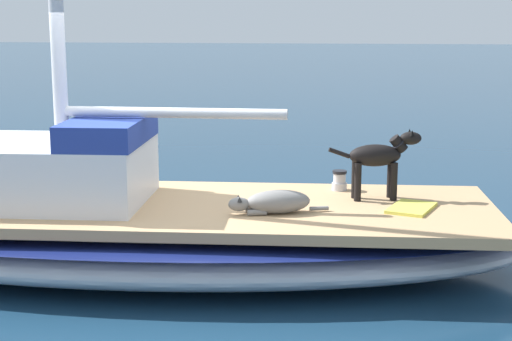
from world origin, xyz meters
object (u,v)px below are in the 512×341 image
at_px(dog_grey, 274,202).
at_px(deck_winch, 339,181).
at_px(deck_towel, 411,208).
at_px(sailboat_main, 156,235).
at_px(dog_black, 380,158).

xyz_separation_m(dog_grey, deck_winch, (1.05, -0.59, -0.01)).
height_order(deck_winch, deck_towel, deck_winch).
bearing_deg(sailboat_main, deck_winch, -66.13).
bearing_deg(deck_winch, dog_grey, 150.91).
bearing_deg(dog_grey, sailboat_main, 77.73).
height_order(dog_black, deck_winch, dog_black).
xyz_separation_m(dog_black, dog_grey, (-0.69, 0.98, -0.32)).
xyz_separation_m(dog_black, deck_towel, (-0.39, -0.30, -0.41)).
relative_size(deck_winch, deck_towel, 0.38).
distance_m(dog_black, deck_towel, 0.64).
bearing_deg(deck_towel, deck_winch, 42.66).
distance_m(sailboat_main, deck_towel, 2.51).
distance_m(dog_black, deck_winch, 0.62).
bearing_deg(dog_black, deck_towel, -142.80).
relative_size(dog_grey, deck_towel, 1.67).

